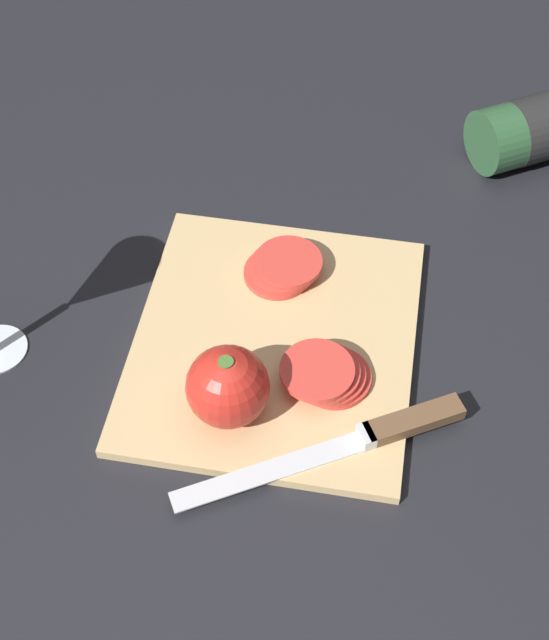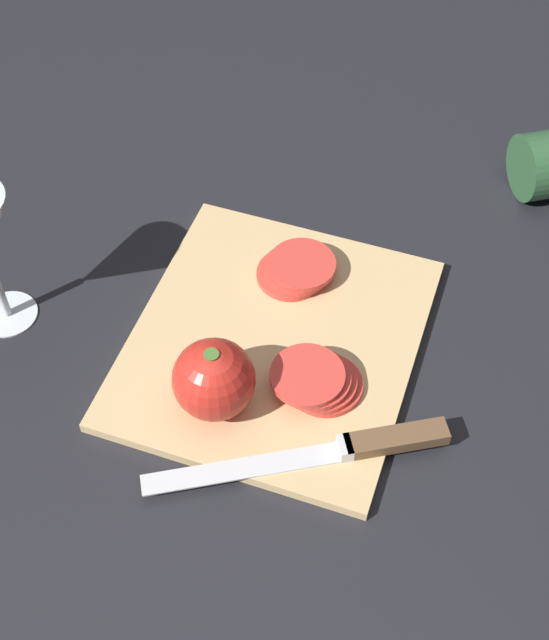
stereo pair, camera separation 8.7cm
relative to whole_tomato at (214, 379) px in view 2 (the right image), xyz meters
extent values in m
plane|color=black|center=(0.11, -0.06, -0.05)|extent=(3.00, 3.00, 0.00)
cube|color=tan|center=(0.09, -0.03, -0.04)|extent=(0.31, 0.28, 0.01)
cylinder|color=silver|center=(0.04, 0.25, -0.05)|extent=(0.06, 0.06, 0.00)
sphere|color=red|center=(0.00, 0.00, 0.00)|extent=(0.08, 0.08, 0.08)
cylinder|color=#47702D|center=(0.00, 0.00, 0.04)|extent=(0.01, 0.01, 0.01)
cube|color=silver|center=(-0.06, -0.05, -0.04)|extent=(0.11, 0.17, 0.00)
cube|color=silver|center=(-0.01, -0.13, -0.03)|extent=(0.03, 0.02, 0.01)
cube|color=brown|center=(0.01, -0.17, -0.03)|extent=(0.07, 0.09, 0.01)
cylinder|color=#D63D33|center=(0.05, -0.09, -0.04)|extent=(0.07, 0.07, 0.01)
cylinder|color=#D63D33|center=(0.05, -0.09, -0.03)|extent=(0.07, 0.07, 0.01)
cylinder|color=#D63D33|center=(0.05, -0.08, -0.02)|extent=(0.07, 0.07, 0.01)
cylinder|color=#D63D33|center=(0.04, -0.08, -0.02)|extent=(0.07, 0.07, 0.01)
cylinder|color=#D63D33|center=(0.17, -0.02, -0.04)|extent=(0.07, 0.07, 0.01)
cylinder|color=#D63D33|center=(0.18, -0.02, -0.03)|extent=(0.07, 0.07, 0.01)
cylinder|color=#D63D33|center=(0.18, -0.03, -0.02)|extent=(0.07, 0.07, 0.01)
camera|label=1|loc=(-0.44, -0.12, 0.67)|focal=50.00mm
camera|label=2|loc=(-0.42, -0.20, 0.67)|focal=50.00mm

